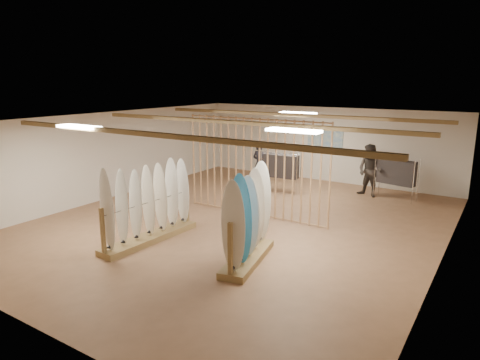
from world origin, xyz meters
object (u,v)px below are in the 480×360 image
Objects in this scene: clothing_rack_a at (281,166)px; clothing_rack_b at (396,172)px; shopper_a at (260,161)px; shopper_b at (370,167)px; rack_left at (149,215)px; rack_right at (248,232)px.

clothing_rack_a reaches higher than clothing_rack_b.
shopper_b is (3.86, 0.60, 0.09)m from shopper_a.
rack_left is 6.33m from shopper_a.
rack_left is 1.98× the size of clothing_rack_a.
clothing_rack_a is at bearing -142.75° from shopper_b.
rack_right is 1.10× the size of shopper_b.
clothing_rack_b is 0.83m from shopper_b.
shopper_a reaches higher than clothing_rack_b.
clothing_rack_a is 2.94m from shopper_b.
rack_right is at bearing -73.40° from clothing_rack_a.
rack_left is 2.00× the size of clothing_rack_b.
shopper_b is at bearing 17.03° from clothing_rack_a.
clothing_rack_b is at bearing -165.86° from shopper_a.
shopper_a is at bearing 153.45° from clothing_rack_a.
clothing_rack_a is 1.21m from shopper_a.
shopper_b is at bearing -165.27° from shopper_a.
shopper_a is at bearing -155.05° from shopper_b.
shopper_a is (-0.59, 6.29, 0.24)m from rack_left.
shopper_b is (-0.82, -0.08, 0.09)m from clothing_rack_b.
clothing_rack_a is (0.52, 5.83, 0.25)m from rack_left.
shopper_a is (-1.12, 0.46, -0.01)m from clothing_rack_a.
shopper_b reaches higher than shopper_a.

